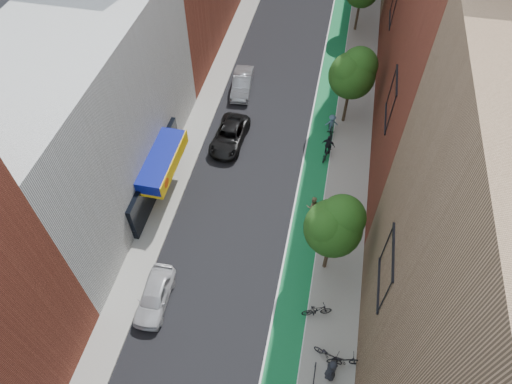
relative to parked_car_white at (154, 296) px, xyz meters
The scene contains 17 objects.
bike_lane 21.95m from the parked_car_white, 68.37° to the left, with size 2.00×68.00×0.01m, color #136D30.
sidewalk_left 20.49m from the parked_car_white, 95.36° to the left, with size 2.00×68.00×0.15m, color gray.
sidewalk_right 22.99m from the parked_car_white, 62.57° to the left, with size 3.00×68.00×0.15m, color gray.
building_left_white 12.10m from the parked_car_white, 129.47° to the left, with size 8.00×20.00×12.00m, color silver.
building_right_near_tan 18.46m from the parked_car_white, 12.63° to the right, with size 8.00×20.00×18.00m, color #8C6B4C.
tree_near 11.40m from the parked_car_white, 24.40° to the left, with size 3.40×3.36×6.42m.
tree_mid 21.25m from the parked_car_white, 62.14° to the left, with size 3.55×3.53×6.74m.
parked_car_white is the anchor object (origin of this frame).
parked_car_black 14.20m from the parked_car_white, 85.61° to the left, with size 2.29×4.98×1.38m, color black.
parked_car_silver 20.74m from the parked_car_white, 88.28° to the left, with size 1.56×4.48×1.48m, color gray.
cyclist_lane_near 11.65m from the parked_car_white, 44.13° to the left, with size 0.98×1.66×2.11m.
cyclist_lane_mid 16.65m from the parked_car_white, 58.14° to the left, with size 1.08×1.92×2.07m.
cyclist_lane_far 18.89m from the parked_car_white, 62.27° to the left, with size 1.11×1.88×1.91m.
parked_bike_near 11.45m from the parked_car_white, ahead, with size 0.64×1.84×0.97m, color black.
parked_bike_mid 9.63m from the parked_car_white, ahead, with size 0.51×1.81×1.09m, color black.
parked_bike_far 10.58m from the parked_car_white, ahead, with size 0.60×1.73×0.91m, color black.
pedestrian 10.96m from the parked_car_white, 12.09° to the right, with size 0.89×0.58×1.81m, color black.
Camera 1 is at (4.33, -5.21, 25.59)m, focal length 32.00 mm.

